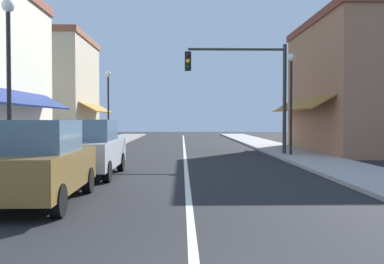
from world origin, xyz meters
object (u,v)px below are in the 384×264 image
(traffic_signal_mast_arm, at_px, (249,80))
(parked_car_second_left, at_px, (89,148))
(street_lamp_left_near, at_px, (9,61))
(parked_car_nearest_left, at_px, (37,162))
(street_lamp_left_far, at_px, (108,96))
(street_lamp_right_mid, at_px, (291,88))

(traffic_signal_mast_arm, bearing_deg, parked_car_second_left, -129.76)
(parked_car_second_left, distance_m, street_lamp_left_near, 3.49)
(street_lamp_left_near, bearing_deg, parked_car_nearest_left, -59.80)
(parked_car_nearest_left, relative_size, parked_car_second_left, 1.00)
(parked_car_second_left, distance_m, street_lamp_left_far, 15.31)
(parked_car_nearest_left, xyz_separation_m, street_lamp_left_far, (-1.72, 19.49, 2.40))
(traffic_signal_mast_arm, relative_size, street_lamp_right_mid, 1.11)
(parked_car_nearest_left, height_order, parked_car_second_left, same)
(street_lamp_right_mid, bearing_deg, parked_car_nearest_left, -125.73)
(parked_car_second_left, bearing_deg, street_lamp_left_near, -137.17)
(parked_car_nearest_left, relative_size, traffic_signal_mast_arm, 0.77)
(street_lamp_left_near, xyz_separation_m, street_lamp_left_far, (-0.06, 16.65, -0.09))
(parked_car_second_left, height_order, street_lamp_right_mid, street_lamp_right_mid)
(street_lamp_left_far, bearing_deg, street_lamp_right_mid, -39.43)
(parked_car_second_left, xyz_separation_m, street_lamp_left_near, (-1.81, -1.65, 2.49))
(street_lamp_left_near, distance_m, street_lamp_left_far, 16.66)
(parked_car_nearest_left, bearing_deg, traffic_signal_mast_arm, 61.32)
(traffic_signal_mast_arm, distance_m, street_lamp_right_mid, 2.00)
(street_lamp_right_mid, bearing_deg, street_lamp_left_near, -139.06)
(street_lamp_left_near, bearing_deg, parked_car_second_left, 42.44)
(parked_car_second_left, height_order, street_lamp_left_far, street_lamp_left_far)
(street_lamp_left_near, relative_size, street_lamp_left_far, 1.03)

